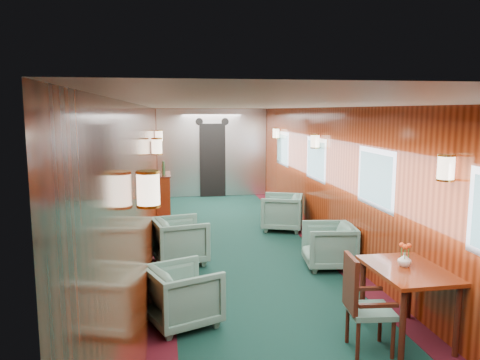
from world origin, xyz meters
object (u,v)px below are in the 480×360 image
Objects in this scene: credenza at (163,194)px; armchair_right_far at (282,212)px; side_chair at (361,300)px; armchair_left_near at (183,295)px; dining_table at (408,280)px; armchair_right_near at (329,246)px; armchair_left_far at (180,241)px.

armchair_right_far is at bearing -37.91° from credenza.
armchair_left_near is at bearing 158.26° from side_chair.
armchair_left_near is (0.22, -5.67, -0.14)m from credenza.
armchair_left_near is at bearing -87.76° from credenza.
armchair_left_near is 0.93× the size of armchair_right_far.
dining_table is at bearing -128.91° from armchair_left_near.
side_chair is at bearing -5.50° from armchair_right_near.
credenza is 5.67m from armchair_left_near.
armchair_right_far is (2.32, -1.81, -0.12)m from credenza.
dining_table is 1.05× the size of side_chair.
side_chair is 1.24× the size of armchair_left_far.
credenza is 1.64× the size of armchair_right_near.
side_chair is 0.80× the size of credenza.
side_chair is 4.75m from armchair_right_far.
side_chair is at bearing 14.37° from armchair_right_far.
side_chair is 1.91m from armchair_left_near.
armchair_right_near is 2.31m from armchair_right_far.
side_chair is at bearing -164.19° from dining_table.
armchair_right_near is at bearing -59.07° from credenza.
credenza reaches higher than side_chair.
dining_table reaches higher than armchair_left_near.
armchair_left_near is 4.39m from armchair_right_far.
dining_table is 2.39m from armchair_left_near.
armchair_right_far is (-0.14, 2.31, 0.02)m from armchair_right_near.
armchair_right_far is (2.10, 3.86, 0.02)m from armchair_left_near.
side_chair is 1.24× the size of armchair_right_far.
side_chair reaches higher than armchair_right_far.
armchair_left_near is (-2.26, 0.70, -0.30)m from dining_table.
armchair_left_far is at bearing 124.38° from side_chair.
dining_table is at bearing -153.95° from armchair_left_far.
dining_table is 1.30× the size of armchair_right_far.
side_chair is at bearing -73.67° from credenza.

